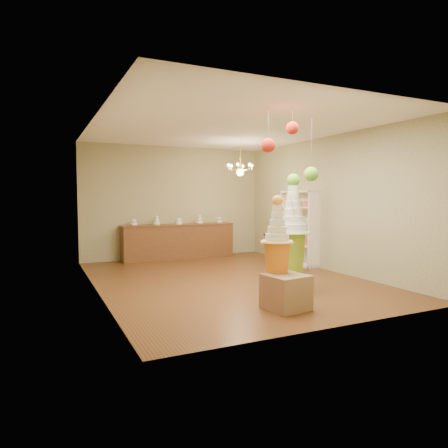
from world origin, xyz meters
name	(u,v)px	position (x,y,z in m)	size (l,w,h in m)	color
floor	(227,279)	(0.00, 0.00, 0.00)	(6.50, 6.50, 0.00)	#512F16
ceiling	(227,128)	(0.00, 0.00, 3.00)	(6.50, 6.50, 0.00)	white
wall_back	(175,202)	(0.00, 3.25, 1.50)	(5.00, 0.04, 3.00)	#99946D
wall_front	(339,210)	(0.00, -3.25, 1.50)	(5.00, 0.04, 3.00)	#99946D
wall_left	(96,206)	(-2.50, 0.00, 1.50)	(0.04, 6.50, 3.00)	#99946D
wall_right	(326,204)	(2.50, 0.00, 1.50)	(0.04, 6.50, 3.00)	#99946D
pedestal_green	(292,246)	(0.60, -1.40, 0.81)	(0.76, 0.76, 2.06)	#8CC12B
pedestal_orange	(277,264)	(-0.13, -2.04, 0.64)	(0.51, 0.51, 1.69)	orange
burlap_riser	(286,292)	(-0.13, -2.29, 0.26)	(0.57, 0.57, 0.51)	#90724E
sideboard	(179,241)	(0.00, 2.97, 0.48)	(3.04, 0.54, 1.16)	brown
shelving_unit	(299,228)	(2.34, 0.80, 0.90)	(0.33, 1.20, 1.80)	silver
round_table	(277,246)	(1.57, 0.59, 0.53)	(0.74, 0.74, 0.81)	black
vase	(277,229)	(1.57, 0.59, 0.91)	(0.19, 0.19, 0.20)	silver
pom_red_left	(268,145)	(-0.26, -1.97, 2.43)	(0.21, 0.21, 0.68)	#454031
pom_green_mid	(311,174)	(0.70, -1.76, 2.03)	(0.24, 0.24, 1.09)	#454031
pom_red_right	(292,128)	(0.05, -2.15, 2.68)	(0.19, 0.19, 0.42)	#454031
chandelier	(240,170)	(1.10, 1.53, 2.30)	(0.78, 0.78, 0.85)	gold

